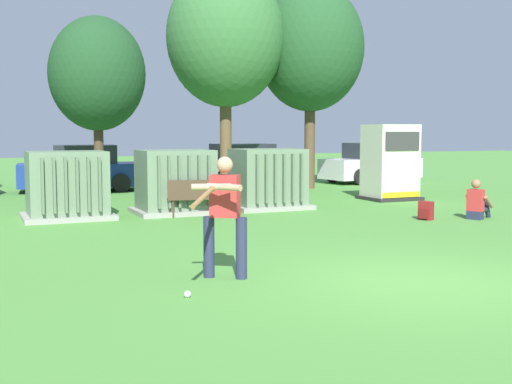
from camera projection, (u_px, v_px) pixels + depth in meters
name	position (u px, v px, depth m)	size (l,w,h in m)	color
ground_plane	(419.00, 282.00, 9.20)	(96.00, 96.00, 0.00)	#51933D
transformer_west	(67.00, 186.00, 15.78)	(2.10, 1.70, 1.62)	#9E9B93
transformer_mid_west	(175.00, 183.00, 16.84)	(2.10, 1.70, 1.62)	#9E9B93
transformer_mid_east	(268.00, 180.00, 17.91)	(2.10, 1.70, 1.62)	#9E9B93
generator_enclosure	(390.00, 163.00, 20.22)	(1.60, 1.40, 2.30)	#262626
park_bench	(204.00, 195.00, 16.22)	(1.84, 0.74, 0.92)	#4C3828
batter	(224.00, 211.00, 9.31)	(1.17, 1.44, 1.74)	#282D4C
sports_ball	(187.00, 294.00, 8.33)	(0.09, 0.09, 0.09)	white
seated_spectator	(477.00, 203.00, 15.77)	(0.79, 0.66, 0.96)	#282D4C
backpack	(426.00, 211.00, 15.63)	(0.35, 0.37, 0.44)	maroon
tree_center_left	(97.00, 74.00, 20.05)	(2.91, 2.91, 5.57)	#4C3828
tree_center_right	(225.00, 37.00, 22.54)	(4.03, 4.03, 7.71)	brown
tree_right	(310.00, 48.00, 23.87)	(3.88, 3.88, 7.42)	brown
parked_car_left_of_center	(82.00, 170.00, 23.10)	(4.36, 2.26, 1.62)	navy
parked_car_right_of_center	(240.00, 166.00, 25.22)	(4.36, 2.27, 1.62)	gray
parked_car_rightmost	(372.00, 164.00, 27.09)	(4.40, 2.35, 1.62)	silver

